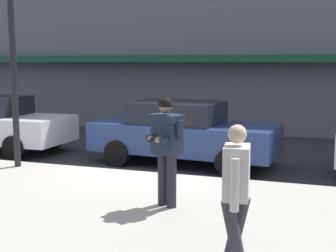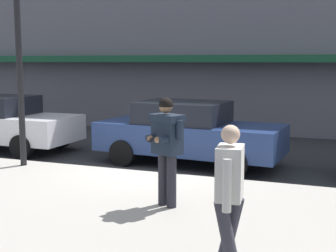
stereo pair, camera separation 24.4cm
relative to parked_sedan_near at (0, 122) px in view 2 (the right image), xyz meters
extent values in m
plane|color=#2B2D30|center=(5.18, -1.33, -0.79)|extent=(80.00, 80.00, 0.00)
cube|color=#A8A399|center=(6.18, -4.18, -0.72)|extent=(32.00, 5.30, 0.14)
cube|color=silver|center=(6.18, -1.28, -0.79)|extent=(28.00, 0.12, 0.01)
cube|color=#195133|center=(6.18, 4.82, 1.81)|extent=(26.60, 0.70, 0.24)
cube|color=silver|center=(0.04, 0.00, -0.12)|extent=(4.54, 1.91, 0.70)
cylinder|color=black|center=(1.45, 0.83, -0.47)|extent=(0.64, 0.23, 0.64)
cylinder|color=black|center=(1.42, -0.88, -0.47)|extent=(0.64, 0.23, 0.64)
cube|color=navy|center=(5.67, 0.06, -0.12)|extent=(4.63, 2.17, 0.70)
cube|color=black|center=(5.49, 0.08, 0.49)|extent=(2.19, 1.80, 0.52)
cylinder|color=black|center=(7.13, 0.81, -0.47)|extent=(0.66, 0.27, 0.64)
cylinder|color=black|center=(6.99, -0.90, -0.47)|extent=(0.66, 0.27, 0.64)
cylinder|color=black|center=(4.35, 1.03, -0.47)|extent=(0.66, 0.27, 0.64)
cylinder|color=black|center=(4.21, -0.68, -0.47)|extent=(0.66, 0.27, 0.64)
cylinder|color=#23232B|center=(6.58, -3.72, -0.21)|extent=(0.16, 0.16, 0.88)
cylinder|color=#23232B|center=(6.40, -3.64, -0.21)|extent=(0.16, 0.16, 0.88)
cube|color=#192333|center=(6.49, -3.68, 0.55)|extent=(0.54, 0.46, 0.64)
cube|color=#192333|center=(6.49, -3.68, 0.82)|extent=(0.61, 0.52, 0.12)
cylinder|color=#192333|center=(6.74, -3.79, 0.66)|extent=(0.11, 0.11, 0.30)
cylinder|color=#192333|center=(6.56, -3.89, 0.51)|extent=(0.21, 0.31, 0.10)
sphere|color=#8C6647|center=(6.44, -3.99, 0.51)|extent=(0.10, 0.10, 0.10)
cylinder|color=#192333|center=(6.25, -3.57, 0.66)|extent=(0.11, 0.11, 0.30)
cylinder|color=#192333|center=(6.29, -3.76, 0.51)|extent=(0.21, 0.31, 0.10)
sphere|color=#8C6647|center=(6.29, -3.92, 0.51)|extent=(0.10, 0.10, 0.10)
cube|color=black|center=(6.35, -3.99, 0.51)|extent=(0.13, 0.16, 0.07)
sphere|color=#8C6647|center=(6.48, -3.71, 1.01)|extent=(0.22, 0.22, 0.22)
sphere|color=black|center=(6.48, -3.71, 1.04)|extent=(0.23, 0.23, 0.23)
cylinder|color=#33333D|center=(8.01, -5.82, -0.22)|extent=(0.34, 0.19, 0.87)
cylinder|color=#33333D|center=(7.99, -5.64, -0.22)|extent=(0.34, 0.19, 0.87)
cube|color=silver|center=(8.00, -5.73, 0.51)|extent=(0.33, 0.45, 0.60)
cylinder|color=silver|center=(8.03, -5.98, 0.43)|extent=(0.10, 0.10, 0.58)
cylinder|color=silver|center=(7.98, -5.48, 0.43)|extent=(0.10, 0.10, 0.58)
sphere|color=beige|center=(8.00, -5.73, 0.94)|extent=(0.21, 0.21, 0.21)
cylinder|color=black|center=(2.31, -1.98, 1.65)|extent=(0.14, 0.14, 4.60)
camera|label=1|loc=(8.90, -10.78, 1.74)|focal=50.00mm
camera|label=2|loc=(9.13, -10.70, 1.74)|focal=50.00mm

